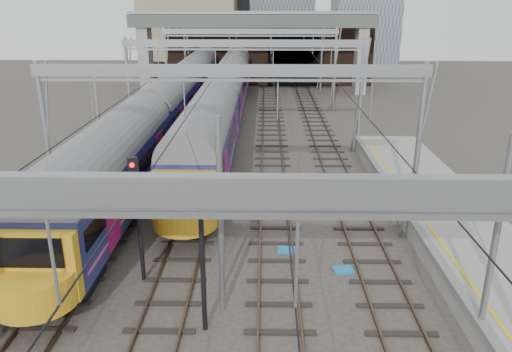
{
  "coord_description": "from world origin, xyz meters",
  "views": [
    {
      "loc": [
        1.47,
        -13.18,
        10.38
      ],
      "look_at": [
        1.05,
        9.43,
        2.4
      ],
      "focal_mm": 35.0,
      "sensor_mm": 36.0,
      "label": 1
    }
  ],
  "objects_px": {
    "signal_near_centre": "(202,244)",
    "train_main": "(233,76)",
    "train_second": "(172,103)",
    "signal_near_left": "(137,205)"
  },
  "relations": [
    {
      "from": "signal_near_centre",
      "to": "signal_near_left",
      "type": "bearing_deg",
      "value": 107.23
    },
    {
      "from": "train_second",
      "to": "signal_near_left",
      "type": "bearing_deg",
      "value": -83.11
    },
    {
      "from": "train_main",
      "to": "signal_near_centre",
      "type": "relative_size",
      "value": 13.53
    },
    {
      "from": "train_second",
      "to": "signal_near_centre",
      "type": "xyz_separation_m",
      "value": [
        5.51,
        -25.66,
        0.63
      ]
    },
    {
      "from": "train_second",
      "to": "signal_near_centre",
      "type": "relative_size",
      "value": 10.0
    },
    {
      "from": "signal_near_left",
      "to": "signal_near_centre",
      "type": "relative_size",
      "value": 0.99
    },
    {
      "from": "train_main",
      "to": "signal_near_centre",
      "type": "bearing_deg",
      "value": -87.88
    },
    {
      "from": "train_second",
      "to": "signal_near_centre",
      "type": "bearing_deg",
      "value": -77.89
    },
    {
      "from": "train_main",
      "to": "train_second",
      "type": "distance_m",
      "value": 15.53
    },
    {
      "from": "signal_near_centre",
      "to": "train_main",
      "type": "bearing_deg",
      "value": 67.54
    }
  ]
}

